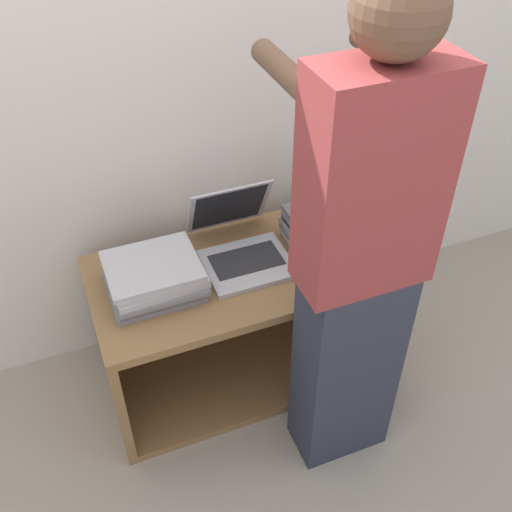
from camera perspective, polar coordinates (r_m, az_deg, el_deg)
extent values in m
plane|color=#9E9384|center=(2.57, 1.77, -15.01)|extent=(12.00, 12.00, 0.00)
cube|color=silver|center=(2.31, -4.70, 16.81)|extent=(8.00, 0.05, 2.40)
cube|color=olive|center=(2.33, -0.81, -1.29)|extent=(1.22, 0.59, 0.04)
cube|color=olive|center=(2.72, -0.70, -10.04)|extent=(1.22, 0.59, 0.04)
cube|color=olive|center=(2.44, -13.96, -9.53)|extent=(0.04, 0.59, 0.52)
cube|color=olive|center=(2.72, 10.92, -2.59)|extent=(0.04, 0.59, 0.52)
cube|color=olive|center=(2.71, -2.88, -2.05)|extent=(1.14, 0.04, 0.52)
cube|color=#B7B7BC|center=(2.31, -0.82, -0.76)|extent=(0.33, 0.28, 0.02)
cube|color=#28282B|center=(2.31, -0.92, -0.38)|extent=(0.27, 0.15, 0.00)
cube|color=#B7B7BC|center=(2.38, -2.63, 4.67)|extent=(0.33, 0.13, 0.25)
cube|color=black|center=(2.37, -2.60, 4.66)|extent=(0.29, 0.11, 0.22)
cube|color=gray|center=(2.24, -9.69, -2.97)|extent=(0.33, 0.28, 0.02)
cube|color=gray|center=(2.23, -9.52, -2.45)|extent=(0.33, 0.28, 0.02)
cube|color=gray|center=(2.21, -9.55, -2.27)|extent=(0.33, 0.28, 0.02)
cube|color=#B7B7BC|center=(2.20, -9.60, -1.74)|extent=(0.34, 0.29, 0.02)
cube|color=#B7B7BC|center=(2.19, -9.60, -1.32)|extent=(0.33, 0.28, 0.02)
cube|color=#B7B7BC|center=(2.17, -9.91, -0.93)|extent=(0.33, 0.28, 0.02)
cube|color=gray|center=(2.43, 7.15, 1.31)|extent=(0.33, 0.28, 0.02)
cube|color=#B7B7BC|center=(2.41, 7.10, 1.56)|extent=(0.34, 0.29, 0.02)
cube|color=slate|center=(2.40, 7.07, 1.97)|extent=(0.34, 0.29, 0.02)
cube|color=gray|center=(2.39, 7.14, 2.45)|extent=(0.33, 0.28, 0.02)
cube|color=#232326|center=(2.38, 7.42, 2.83)|extent=(0.33, 0.28, 0.02)
cube|color=gray|center=(2.37, 7.49, 3.27)|extent=(0.34, 0.29, 0.02)
cube|color=slate|center=(2.35, 7.42, 3.69)|extent=(0.33, 0.28, 0.02)
cube|color=#2D3342|center=(2.20, 8.56, -10.26)|extent=(0.34, 0.20, 0.87)
cube|color=#993838|center=(1.68, 11.12, 6.87)|extent=(0.40, 0.20, 0.69)
sphere|color=brown|center=(1.49, 13.49, 21.83)|extent=(0.23, 0.23, 0.23)
cylinder|color=brown|center=(1.70, 2.72, 17.17)|extent=(0.07, 0.32, 0.07)
cylinder|color=brown|center=(1.85, 12.32, 18.25)|extent=(0.07, 0.32, 0.07)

